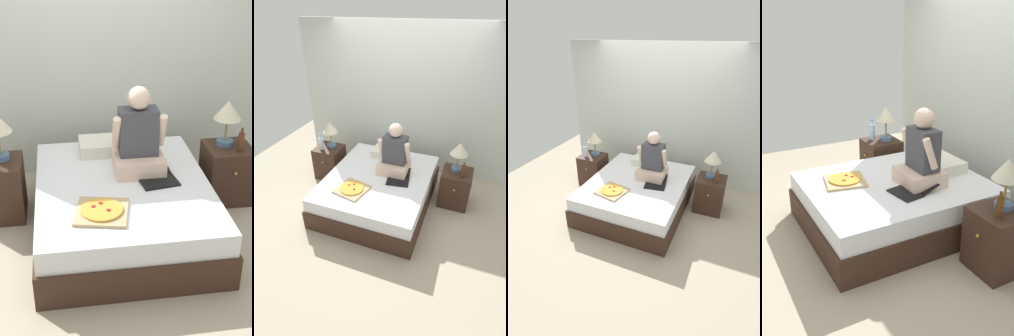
# 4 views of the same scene
# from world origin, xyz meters

# --- Properties ---
(ground_plane) EXTENTS (5.84, 5.84, 0.00)m
(ground_plane) POSITION_xyz_m (0.00, 0.00, 0.00)
(ground_plane) COLOR tan
(wall_back) EXTENTS (3.84, 0.12, 2.50)m
(wall_back) POSITION_xyz_m (0.00, 1.28, 1.25)
(wall_back) COLOR silver
(wall_back) RESTS_ON ground
(bed) EXTENTS (1.53, 1.84, 0.49)m
(bed) POSITION_xyz_m (0.00, 0.00, 0.24)
(bed) COLOR #382319
(bed) RESTS_ON ground
(nightstand_left) EXTENTS (0.44, 0.47, 0.57)m
(nightstand_left) POSITION_xyz_m (-1.10, 0.41, 0.28)
(nightstand_left) COLOR #382319
(nightstand_left) RESTS_ON ground
(lamp_on_left_nightstand) EXTENTS (0.26, 0.26, 0.45)m
(lamp_on_left_nightstand) POSITION_xyz_m (-1.06, 0.46, 0.90)
(lamp_on_left_nightstand) COLOR #4C6B93
(lamp_on_left_nightstand) RESTS_ON nightstand_left
(water_bottle) EXTENTS (0.07, 0.07, 0.28)m
(water_bottle) POSITION_xyz_m (-1.18, 0.32, 0.68)
(water_bottle) COLOR silver
(water_bottle) RESTS_ON nightstand_left
(nightstand_right) EXTENTS (0.44, 0.47, 0.57)m
(nightstand_right) POSITION_xyz_m (1.10, 0.41, 0.28)
(nightstand_right) COLOR #382319
(nightstand_right) RESTS_ON ground
(lamp_on_right_nightstand) EXTENTS (0.26, 0.26, 0.45)m
(lamp_on_right_nightstand) POSITION_xyz_m (1.07, 0.46, 0.90)
(lamp_on_right_nightstand) COLOR #4C6B93
(lamp_on_right_nightstand) RESTS_ON nightstand_right
(beer_bottle) EXTENTS (0.06, 0.06, 0.23)m
(beer_bottle) POSITION_xyz_m (1.17, 0.31, 0.66)
(beer_bottle) COLOR #512D14
(beer_bottle) RESTS_ON nightstand_right
(pillow) EXTENTS (0.52, 0.34, 0.12)m
(pillow) POSITION_xyz_m (-0.07, 0.64, 0.55)
(pillow) COLOR silver
(pillow) RESTS_ON bed
(person_seated) EXTENTS (0.47, 0.40, 0.78)m
(person_seated) POSITION_xyz_m (0.17, 0.21, 0.78)
(person_seated) COLOR beige
(person_seated) RESTS_ON bed
(laptop) EXTENTS (0.38, 0.46, 0.07)m
(laptop) POSITION_xyz_m (0.30, 0.02, 0.52)
(laptop) COLOR black
(laptop) RESTS_ON bed
(pizza_box) EXTENTS (0.47, 0.47, 0.04)m
(pizza_box) POSITION_xyz_m (-0.23, -0.45, 0.51)
(pizza_box) COLOR tan
(pizza_box) RESTS_ON bed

